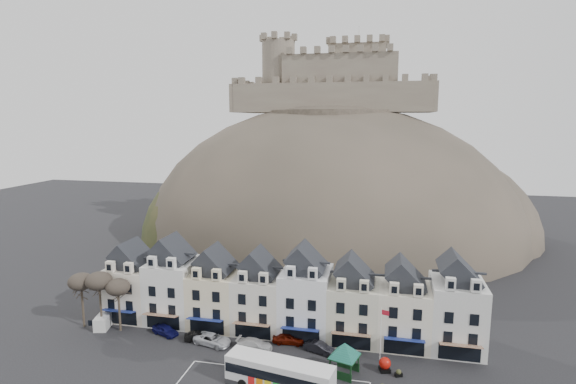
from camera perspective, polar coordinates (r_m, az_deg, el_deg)
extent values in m
cube|color=silver|center=(75.65, -18.89, -11.69)|extent=(6.80, 8.00, 8.00)
cube|color=black|center=(73.99, -19.10, -7.92)|extent=(6.80, 5.76, 2.80)
cube|color=silver|center=(71.99, -21.62, -8.79)|extent=(1.20, 0.80, 1.60)
cube|color=silver|center=(70.41, -19.57, -9.08)|extent=(1.20, 0.80, 1.60)
cube|color=black|center=(73.52, -20.44, -14.67)|extent=(5.10, 0.06, 2.20)
cube|color=navy|center=(72.50, -20.80, -13.92)|extent=(5.10, 1.29, 0.43)
cube|color=white|center=(72.29, -14.19, -11.95)|extent=(6.80, 8.00, 9.20)
cube|color=black|center=(70.42, -14.38, -7.54)|extent=(6.80, 5.76, 2.80)
cube|color=white|center=(68.16, -16.87, -8.48)|extent=(1.20, 0.80, 1.60)
cube|color=white|center=(66.80, -14.60, -8.75)|extent=(1.20, 0.80, 1.60)
cube|color=black|center=(70.28, -15.59, -15.57)|extent=(5.10, 0.06, 2.20)
cube|color=maroon|center=(69.22, -15.91, -14.80)|extent=(5.10, 1.29, 0.43)
cube|color=beige|center=(69.88, -9.04, -13.06)|extent=(6.80, 8.00, 8.00)
cube|color=black|center=(68.08, -9.15, -9.01)|extent=(6.80, 5.76, 2.80)
cube|color=beige|center=(65.60, -11.55, -10.08)|extent=(1.20, 0.80, 1.60)
cube|color=beige|center=(64.49, -9.07, -10.34)|extent=(1.20, 0.80, 1.60)
cube|color=black|center=(67.57, -10.27, -16.41)|extent=(5.10, 0.06, 2.20)
cube|color=navy|center=(66.46, -10.53, -15.64)|extent=(5.10, 1.29, 0.43)
cube|color=silver|center=(67.84, -3.53, -13.67)|extent=(6.80, 8.00, 8.00)
cube|color=black|center=(65.99, -3.57, -9.50)|extent=(6.80, 5.76, 2.80)
cube|color=silver|center=(63.26, -5.80, -10.67)|extent=(1.20, 0.80, 1.60)
cube|color=silver|center=(62.44, -3.14, -10.91)|extent=(1.20, 0.80, 1.60)
cube|color=black|center=(65.46, -4.51, -17.17)|extent=(5.10, 0.06, 2.20)
cube|color=maroon|center=(64.31, -4.70, -16.39)|extent=(5.10, 1.29, 0.43)
cube|color=white|center=(66.20, 2.31, -13.69)|extent=(6.80, 8.00, 9.20)
cube|color=black|center=(64.16, 2.34, -8.92)|extent=(6.80, 5.76, 2.80)
cube|color=white|center=(61.18, 0.34, -10.13)|extent=(1.20, 0.80, 1.60)
cube|color=white|center=(60.66, 3.15, -10.32)|extent=(1.20, 0.80, 1.60)
cube|color=black|center=(64.01, 1.63, -17.80)|extent=(5.10, 0.06, 2.20)
cube|color=navy|center=(62.83, 1.51, -17.02)|extent=(5.10, 1.29, 0.43)
cube|color=beige|center=(65.71, 8.35, -14.54)|extent=(6.80, 8.00, 8.00)
cube|color=black|center=(63.79, 8.46, -10.26)|extent=(6.80, 5.76, 2.80)
cube|color=beige|center=(60.63, 6.77, -11.59)|extent=(1.20, 0.80, 1.60)
cube|color=beige|center=(60.45, 9.65, -11.72)|extent=(1.20, 0.80, 1.60)
cube|color=black|center=(63.25, 8.01, -18.24)|extent=(5.10, 0.06, 2.20)
cube|color=maroon|center=(62.06, 7.99, -17.46)|extent=(5.10, 1.29, 0.43)
cube|color=silver|center=(65.69, 14.48, -14.76)|extent=(6.80, 8.00, 8.00)
cube|color=black|center=(63.77, 14.67, -10.48)|extent=(6.80, 5.76, 2.80)
cube|color=silver|center=(60.44, 13.34, -11.85)|extent=(1.20, 0.80, 1.60)
cube|color=silver|center=(60.59, 16.23, -11.92)|extent=(1.20, 0.80, 1.60)
cube|color=black|center=(63.22, 14.50, -18.47)|extent=(5.10, 0.06, 2.20)
cube|color=navy|center=(62.04, 14.58, -17.70)|extent=(5.10, 1.29, 0.43)
cube|color=silver|center=(66.12, 20.58, -14.34)|extent=(6.80, 8.00, 9.20)
cube|color=black|center=(64.07, 20.88, -9.57)|extent=(6.80, 5.76, 2.80)
cube|color=silver|center=(60.59, 19.94, -10.91)|extent=(1.20, 0.80, 1.60)
cube|color=silver|center=(61.08, 22.77, -10.92)|extent=(1.20, 0.80, 1.60)
cube|color=black|center=(63.92, 20.93, -18.49)|extent=(5.10, 0.06, 2.20)
cube|color=maroon|center=(62.75, 21.10, -17.71)|extent=(5.10, 1.29, 0.43)
ellipsoid|color=#3D382F|center=(118.84, 5.23, -5.57)|extent=(96.00, 76.00, 68.00)
ellipsoid|color=#243118|center=(117.83, -5.87, -5.71)|extent=(52.00, 44.00, 42.00)
ellipsoid|color=#3D382F|center=(122.32, 16.75, -5.51)|extent=(56.00, 48.00, 46.00)
ellipsoid|color=#243118|center=(106.08, 2.12, -7.38)|extent=(40.00, 28.00, 28.00)
ellipsoid|color=#3D382F|center=(106.55, 9.81, -7.43)|extent=(36.00, 28.00, 24.00)
cylinder|color=#3D382F|center=(114.87, 5.46, 9.55)|extent=(30.00, 30.00, 3.00)
cube|color=#6B5D52|center=(111.01, 5.25, 11.88)|extent=(48.00, 2.20, 7.00)
cube|color=#6B5D52|center=(130.86, 6.36, 11.47)|extent=(48.00, 2.20, 7.00)
cube|color=#6B5D52|center=(125.96, -5.29, 11.57)|extent=(2.20, 22.00, 7.00)
cube|color=#6B5D52|center=(120.56, 17.48, 11.29)|extent=(2.20, 22.00, 7.00)
cube|color=#6B5D52|center=(121.07, 6.86, 14.25)|extent=(28.00, 18.00, 10.00)
cube|color=#6B5D52|center=(122.87, 8.89, 14.83)|extent=(14.00, 12.00, 13.00)
cylinder|color=#6B5D52|center=(119.79, -1.22, 14.36)|extent=(8.40, 8.40, 18.00)
cylinder|color=silver|center=(124.08, 9.00, 18.97)|extent=(0.16, 0.16, 5.00)
cylinder|color=#31271F|center=(74.65, -24.59, -13.26)|extent=(0.32, 0.32, 5.74)
ellipsoid|color=#383028|center=(73.23, -24.81, -10.29)|extent=(3.61, 3.61, 2.54)
cylinder|color=#31271F|center=(72.91, -22.66, -13.56)|extent=(0.32, 0.32, 6.02)
ellipsoid|color=#383028|center=(71.41, -22.88, -10.37)|extent=(3.78, 3.78, 2.67)
cylinder|color=#31271F|center=(71.43, -20.61, -14.16)|extent=(0.32, 0.32, 5.46)
ellipsoid|color=#383028|center=(70.00, -20.79, -11.22)|extent=(3.43, 3.43, 2.42)
cube|color=silver|center=(54.73, -1.09, -21.94)|extent=(12.89, 5.02, 2.88)
cube|color=black|center=(54.65, -1.09, -21.80)|extent=(12.66, 5.06, 1.09)
cube|color=silver|center=(54.07, -1.10, -20.76)|extent=(12.63, 4.86, 0.29)
cube|color=orange|center=(52.34, 5.68, -22.16)|extent=(0.31, 1.36, 0.32)
cylinder|color=black|center=(56.08, -5.77, -23.02)|extent=(1.15, 0.55, 1.10)
cylinder|color=black|center=(58.02, -4.47, -21.80)|extent=(1.15, 0.55, 1.10)
cube|color=black|center=(59.65, 6.41, -20.18)|extent=(0.18, 0.18, 2.32)
cube|color=black|center=(58.85, 8.92, -20.67)|extent=(0.18, 0.18, 2.32)
cube|color=black|center=(57.56, 5.35, -21.34)|extent=(0.18, 0.18, 2.32)
cube|color=black|center=(56.74, 7.95, -21.89)|extent=(0.18, 0.18, 2.32)
cube|color=black|center=(57.61, 7.19, -20.02)|extent=(3.96, 3.96, 0.12)
cone|color=#124F41|center=(57.19, 7.20, -19.25)|extent=(6.13, 6.13, 1.74)
cube|color=black|center=(60.01, 12.18, -21.17)|extent=(1.51, 1.51, 0.46)
sphere|color=#AD1209|center=(59.59, 12.21, -20.47)|extent=(1.45, 1.45, 1.45)
cylinder|color=silver|center=(60.35, 11.68, -17.33)|extent=(0.11, 0.11, 7.20)
cube|color=red|center=(58.90, 12.25, -14.76)|extent=(0.94, 0.37, 0.63)
cube|color=silver|center=(74.25, -22.28, -14.84)|extent=(2.78, 4.48, 1.90)
cube|color=black|center=(74.10, -22.30, -14.58)|extent=(1.69, 0.49, 0.81)
cube|color=black|center=(59.37, 13.86, -21.60)|extent=(1.00, 0.75, 0.45)
sphere|color=#243118|center=(59.19, 13.88, -21.30)|extent=(0.63, 0.63, 0.63)
imported|color=#0D0E43|center=(69.08, -15.32, -16.54)|extent=(4.56, 3.13, 1.44)
imported|color=black|center=(66.63, -11.37, -17.50)|extent=(3.92, 2.61, 1.22)
imported|color=silver|center=(65.15, -9.57, -17.98)|extent=(5.57, 3.48, 1.46)
imported|color=silver|center=(63.38, -4.28, -18.72)|extent=(4.95, 2.22, 1.41)
imported|color=#500E04|center=(64.59, 0.05, -18.09)|extent=(4.47, 2.06, 1.48)
imported|color=black|center=(62.62, 4.01, -19.11)|extent=(4.41, 2.76, 1.37)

